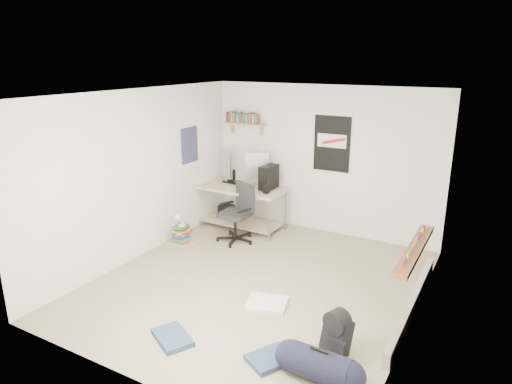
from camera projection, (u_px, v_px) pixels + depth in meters
The scene contains 26 objects.
floor at pixel (258, 283), 6.15m from camera, with size 4.00×4.50×0.01m, color gray.
ceiling at pixel (258, 94), 5.43m from camera, with size 4.00×4.50×0.01m, color white.
back_wall at pixel (323, 160), 7.67m from camera, with size 4.00×0.01×2.50m, color silver.
left_wall at pixel (139, 175), 6.74m from camera, with size 0.01×4.50×2.50m, color silver.
right_wall at pixel (422, 221), 4.85m from camera, with size 0.01×4.50×2.50m, color silver.
desk at pixel (239, 207), 8.07m from camera, with size 1.67×0.73×0.76m, color tan.
monitor_left at pixel (226, 169), 8.11m from camera, with size 0.43×0.11×0.47m, color #9B9B9F.
monitor_right at pixel (257, 171), 8.02m from camera, with size 0.42×0.10×0.46m, color #A2A3A7.
pc_tower at pixel (269, 177), 7.73m from camera, with size 0.18×0.39×0.40m, color black.
keyboard at pixel (233, 182), 8.14m from camera, with size 0.40×0.14×0.02m, color black.
speaker_left at pixel (232, 175), 8.32m from camera, with size 0.09×0.09×0.19m, color black.
speaker_right at pixel (266, 188), 7.52m from camera, with size 0.08×0.08×0.17m, color black.
office_chair at pixel (235, 213), 7.41m from camera, with size 0.63×0.63×0.97m, color black.
wall_shelf at pixel (245, 124), 8.11m from camera, with size 0.80×0.22×0.24m, color tan.
poster_back_wall at pixel (332, 144), 7.50m from camera, with size 0.62×0.03×0.92m, color black.
poster_left_wall at pixel (190, 145), 7.66m from camera, with size 0.02×0.42×0.60m, color navy.
window at pixel (424, 195), 5.07m from camera, with size 0.10×1.50×1.26m, color brown.
baseboard_heater at pixel (412, 304), 5.45m from camera, with size 0.08×2.50×0.18m, color #B7B2A8.
backpack at pixel (337, 335), 4.65m from camera, with size 0.27×0.22×0.37m, color black.
duffel_bag at pixel (319, 367), 4.27m from camera, with size 0.31×0.31×0.61m, color black.
tshirt at pixel (267, 303), 5.60m from camera, with size 0.48×0.41×0.04m, color silver.
jeans_a at pixel (173, 337), 4.90m from camera, with size 0.49×0.31×0.05m, color navy.
jeans_b at pixel (270, 358), 4.57m from camera, with size 0.44×0.33×0.06m, color navy.
book_stack at pixel (182, 234), 7.43m from camera, with size 0.45×0.37×0.31m, color brown.
desk_lamp at pixel (182, 221), 7.34m from camera, with size 0.11×0.19×0.19m, color white.
subwoofer at pixel (227, 212), 8.50m from camera, with size 0.24×0.24×0.27m, color black.
Camera 1 is at (2.71, -4.84, 2.93)m, focal length 32.00 mm.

